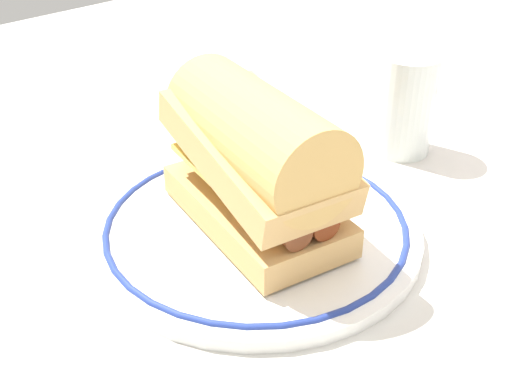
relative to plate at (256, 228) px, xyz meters
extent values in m
plane|color=silver|center=(0.02, -0.01, -0.01)|extent=(1.50, 1.50, 0.00)
cylinder|color=white|center=(0.00, 0.00, 0.00)|extent=(0.29, 0.29, 0.01)
torus|color=navy|center=(0.00, 0.00, 0.00)|extent=(0.27, 0.27, 0.01)
cube|color=tan|center=(0.00, 0.00, 0.02)|extent=(0.19, 0.12, 0.03)
cylinder|color=brown|center=(0.00, -0.01, 0.05)|extent=(0.17, 0.06, 0.02)
cylinder|color=maroon|center=(0.00, 0.01, 0.05)|extent=(0.17, 0.06, 0.02)
cube|color=#EFC64C|center=(0.00, 0.00, 0.06)|extent=(0.16, 0.11, 0.01)
cube|color=tan|center=(0.00, 0.00, 0.08)|extent=(0.19, 0.12, 0.06)
cylinder|color=tan|center=(0.00, 0.00, 0.09)|extent=(0.19, 0.11, 0.08)
cylinder|color=silver|center=(-0.01, 0.22, 0.05)|extent=(0.06, 0.06, 0.11)
cylinder|color=gold|center=(-0.01, 0.22, 0.02)|extent=(0.05, 0.05, 0.05)
camera|label=1|loc=(0.35, -0.32, 0.33)|focal=46.35mm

